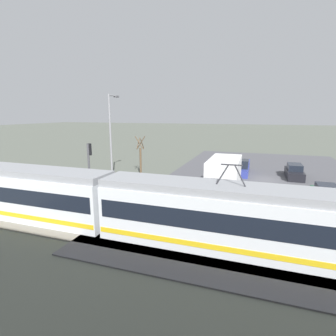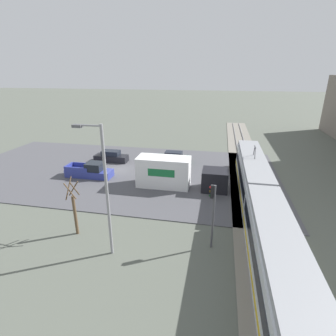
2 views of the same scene
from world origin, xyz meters
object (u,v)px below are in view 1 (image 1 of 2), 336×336
(pickup_truck, at_px, (241,168))
(sedan_car_0, at_px, (294,172))
(traffic_light_pole, at_px, (90,165))
(street_tree, at_px, (141,158))
(box_truck, at_px, (222,182))
(light_rail_tram, at_px, (108,203))
(sedan_car_1, at_px, (327,196))
(street_lamp_near_crossing, at_px, (111,133))

(pickup_truck, bearing_deg, sedan_car_0, 177.88)
(traffic_light_pole, relative_size, street_tree, 1.05)
(sedan_car_0, distance_m, traffic_light_pole, 22.71)
(box_truck, bearing_deg, sedan_car_0, -122.98)
(light_rail_tram, xyz_separation_m, box_truck, (-6.00, -8.26, -0.18))
(traffic_light_pole, bearing_deg, sedan_car_1, -161.74)
(street_tree, bearing_deg, sedan_car_0, -165.80)
(box_truck, height_order, sedan_car_0, box_truck)
(street_tree, bearing_deg, pickup_truck, -157.90)
(light_rail_tram, distance_m, sedan_car_0, 22.85)
(box_truck, bearing_deg, street_tree, -30.69)
(box_truck, distance_m, sedan_car_0, 12.65)
(sedan_car_0, bearing_deg, sedan_car_1, -80.89)
(traffic_light_pole, height_order, street_tree, traffic_light_pole)
(box_truck, xyz_separation_m, street_tree, (10.45, -6.20, 0.54))
(street_lamp_near_crossing, bearing_deg, traffic_light_pole, 106.72)
(light_rail_tram, bearing_deg, box_truck, -125.99)
(light_rail_tram, bearing_deg, sedan_car_1, -145.06)
(sedan_car_0, relative_size, street_lamp_near_crossing, 0.51)
(light_rail_tram, height_order, street_tree, light_rail_tram)
(light_rail_tram, distance_m, street_lamp_near_crossing, 13.06)
(light_rail_tram, height_order, box_truck, light_rail_tram)
(sedan_car_1, relative_size, street_lamp_near_crossing, 0.50)
(box_truck, bearing_deg, sedan_car_1, -168.27)
(pickup_truck, bearing_deg, traffic_light_pole, 54.12)
(box_truck, distance_m, sedan_car_1, 8.51)
(light_rail_tram, relative_size, pickup_truck, 5.20)
(light_rail_tram, bearing_deg, traffic_light_pole, -43.97)
(street_lamp_near_crossing, bearing_deg, sedan_car_0, -157.52)
(sedan_car_1, height_order, traffic_light_pole, traffic_light_pole)
(street_tree, xyz_separation_m, street_lamp_near_crossing, (1.73, 3.50, 3.14))
(sedan_car_0, relative_size, traffic_light_pole, 0.95)
(street_lamp_near_crossing, bearing_deg, box_truck, 167.51)
(sedan_car_0, relative_size, street_tree, 0.99)
(street_tree, bearing_deg, box_truck, 149.31)
(box_truck, bearing_deg, street_lamp_near_crossing, -12.49)
(light_rail_tram, height_order, sedan_car_1, light_rail_tram)
(light_rail_tram, relative_size, box_truck, 2.96)
(box_truck, relative_size, sedan_car_1, 2.16)
(traffic_light_pole, height_order, street_lamp_near_crossing, street_lamp_near_crossing)
(sedan_car_0, bearing_deg, street_tree, -165.80)
(traffic_light_pole, xyz_separation_m, street_tree, (0.38, -10.54, -1.09))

